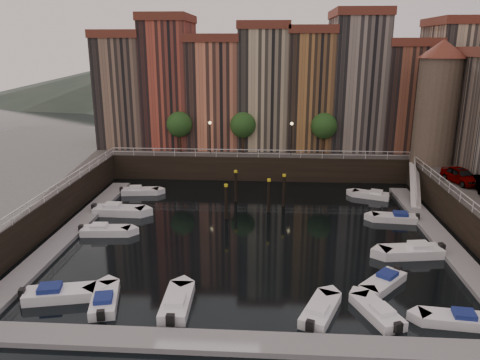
# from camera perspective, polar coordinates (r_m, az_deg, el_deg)

# --- Properties ---
(ground) EXTENTS (200.00, 200.00, 0.00)m
(ground) POSITION_cam_1_polar(r_m,az_deg,el_deg) (42.63, 1.59, -6.16)
(ground) COLOR black
(ground) RESTS_ON ground
(quay_far) EXTENTS (80.00, 20.00, 3.00)m
(quay_far) POSITION_cam_1_polar(r_m,az_deg,el_deg) (67.07, 2.46, 3.48)
(quay_far) COLOR black
(quay_far) RESTS_ON ground
(dock_left) EXTENTS (2.00, 28.00, 0.35)m
(dock_left) POSITION_cam_1_polar(r_m,az_deg,el_deg) (45.19, -19.56, -5.57)
(dock_left) COLOR gray
(dock_left) RESTS_ON ground
(dock_right) EXTENTS (2.00, 28.00, 0.35)m
(dock_right) POSITION_cam_1_polar(r_m,az_deg,el_deg) (44.17, 23.18, -6.46)
(dock_right) COLOR gray
(dock_right) RESTS_ON ground
(dock_near) EXTENTS (30.00, 2.00, 0.35)m
(dock_near) POSITION_cam_1_polar(r_m,az_deg,el_deg) (27.58, 0.15, -19.30)
(dock_near) COLOR gray
(dock_near) RESTS_ON ground
(mountains) EXTENTS (145.00, 100.00, 18.00)m
(mountains) POSITION_cam_1_polar(r_m,az_deg,el_deg) (149.66, 3.96, 12.93)
(mountains) COLOR #2D382D
(mountains) RESTS_ON ground
(far_terrace) EXTENTS (48.70, 10.30, 17.50)m
(far_terrace) POSITION_cam_1_polar(r_m,az_deg,el_deg) (63.17, 5.57, 11.32)
(far_terrace) COLOR #836753
(far_terrace) RESTS_ON quay_far
(corner_tower) EXTENTS (5.20, 5.20, 13.80)m
(corner_tower) POSITION_cam_1_polar(r_m,az_deg,el_deg) (57.36, 22.93, 8.90)
(corner_tower) COLOR #6B5B4C
(corner_tower) RESTS_ON quay_right
(promenade_trees) EXTENTS (21.20, 3.20, 5.20)m
(promenade_trees) POSITION_cam_1_polar(r_m,az_deg,el_deg) (58.48, 1.02, 6.70)
(promenade_trees) COLOR black
(promenade_trees) RESTS_ON quay_far
(street_lamps) EXTENTS (10.36, 0.36, 4.18)m
(street_lamps) POSITION_cam_1_polar(r_m,az_deg,el_deg) (57.60, 1.30, 5.86)
(street_lamps) COLOR black
(street_lamps) RESTS_ON quay_far
(railings) EXTENTS (36.08, 34.04, 0.52)m
(railings) POSITION_cam_1_polar(r_m,az_deg,el_deg) (46.03, 1.86, 0.52)
(railings) COLOR white
(railings) RESTS_ON ground
(gangway) EXTENTS (2.78, 8.32, 3.73)m
(gangway) POSITION_cam_1_polar(r_m,az_deg,el_deg) (53.78, 20.57, -0.29)
(gangway) COLOR white
(gangway) RESTS_ON ground
(mooring_pilings) EXTENTS (5.97, 5.50, 3.78)m
(mooring_pilings) POSITION_cam_1_polar(r_m,az_deg,el_deg) (47.37, 1.70, -1.72)
(mooring_pilings) COLOR black
(mooring_pilings) RESTS_ON ground
(boat_left_0) EXTENTS (4.91, 2.68, 1.10)m
(boat_left_0) POSITION_cam_1_polar(r_m,az_deg,el_deg) (33.95, -21.28, -12.79)
(boat_left_0) COLOR white
(boat_left_0) RESTS_ON ground
(boat_left_2) EXTENTS (4.55, 1.92, 1.03)m
(boat_left_2) POSITION_cam_1_polar(r_m,az_deg,el_deg) (43.36, -16.16, -5.93)
(boat_left_2) COLOR white
(boat_left_2) RESTS_ON ground
(boat_left_3) EXTENTS (5.23, 2.00, 1.20)m
(boat_left_3) POSITION_cam_1_polar(r_m,az_deg,el_deg) (47.95, -14.65, -3.61)
(boat_left_3) COLOR white
(boat_left_3) RESTS_ON ground
(boat_left_4) EXTENTS (4.38, 2.04, 0.99)m
(boat_left_4) POSITION_cam_1_polar(r_m,az_deg,el_deg) (53.92, -12.17, -1.32)
(boat_left_4) COLOR white
(boat_left_4) RESTS_ON ground
(boat_right_0) EXTENTS (4.28, 1.94, 0.97)m
(boat_right_0) POSITION_cam_1_polar(r_m,az_deg,el_deg) (32.02, 24.80, -15.16)
(boat_right_0) COLOR white
(boat_right_0) RESTS_ON ground
(boat_right_2) EXTENTS (5.22, 2.54, 1.17)m
(boat_right_2) POSITION_cam_1_polar(r_m,az_deg,el_deg) (39.99, 20.28, -8.16)
(boat_right_2) COLOR white
(boat_right_2) RESTS_ON ground
(boat_right_3) EXTENTS (4.38, 1.93, 0.99)m
(boat_right_3) POSITION_cam_1_polar(r_m,az_deg,el_deg) (47.08, 18.42, -4.38)
(boat_right_3) COLOR white
(boat_right_3) RESTS_ON ground
(boat_right_4) EXTENTS (4.27, 2.89, 0.97)m
(boat_right_4) POSITION_cam_1_polar(r_m,az_deg,el_deg) (53.41, 15.80, -1.75)
(boat_right_4) COLOR white
(boat_right_4) RESTS_ON ground
(boat_near_0) EXTENTS (2.52, 4.52, 1.01)m
(boat_near_0) POSITION_cam_1_polar(r_m,az_deg,el_deg) (32.31, -16.17, -13.89)
(boat_near_0) COLOR white
(boat_near_0) RESTS_ON ground
(boat_near_1) EXTENTS (1.83, 4.74, 1.08)m
(boat_near_1) POSITION_cam_1_polar(r_m,az_deg,el_deg) (31.03, -7.71, -14.64)
(boat_near_1) COLOR white
(boat_near_1) RESTS_ON ground
(boat_near_2) EXTENTS (3.05, 4.50, 1.02)m
(boat_near_2) POSITION_cam_1_polar(r_m,az_deg,el_deg) (30.44, 9.73, -15.44)
(boat_near_2) COLOR white
(boat_near_2) RESTS_ON ground
(boat_near_3) EXTENTS (2.94, 4.37, 0.99)m
(boat_near_3) POSITION_cam_1_polar(r_m,az_deg,el_deg) (31.11, 16.45, -15.19)
(boat_near_3) COLOR white
(boat_near_3) RESTS_ON ground
(car_a) EXTENTS (3.01, 4.93, 1.57)m
(car_a) POSITION_cam_1_polar(r_m,az_deg,el_deg) (50.64, 25.32, 0.40)
(car_a) COLOR gray
(car_a) RESTS_ON quay_right
(boat_extra_96) EXTENTS (3.79, 4.05, 0.98)m
(boat_extra_96) POSITION_cam_1_polar(r_m,az_deg,el_deg) (34.71, 17.14, -11.79)
(boat_extra_96) COLOR white
(boat_extra_96) RESTS_ON ground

